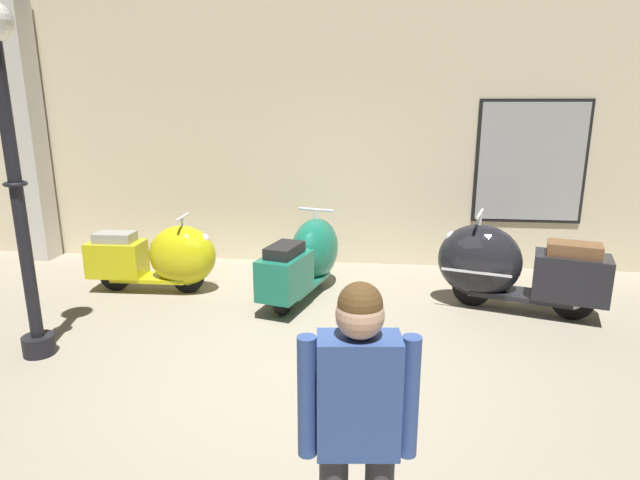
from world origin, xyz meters
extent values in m
plane|color=gray|center=(0.00, 0.00, 0.00)|extent=(60.00, 60.00, 0.00)
cube|color=beige|center=(0.00, 3.49, 1.84)|extent=(18.00, 0.20, 3.67)
cube|color=black|center=(2.64, 3.37, 1.47)|extent=(1.42, 0.03, 1.62)
cube|color=#9E9E9E|center=(2.64, 3.35, 1.47)|extent=(1.34, 0.01, 1.54)
cube|color=beige|center=(-4.26, 3.14, 1.84)|extent=(0.36, 0.36, 3.67)
cylinder|color=black|center=(-1.60, 1.95, 0.19)|extent=(0.38, 0.09, 0.38)
cylinder|color=silver|center=(-1.60, 1.95, 0.19)|extent=(0.17, 0.10, 0.17)
cylinder|color=black|center=(-2.51, 1.93, 0.19)|extent=(0.38, 0.09, 0.38)
cylinder|color=silver|center=(-2.51, 1.93, 0.19)|extent=(0.17, 0.10, 0.17)
cube|color=gold|center=(-2.06, 1.94, 0.17)|extent=(0.92, 0.37, 0.05)
ellipsoid|color=gold|center=(-1.65, 1.95, 0.46)|extent=(0.82, 0.52, 0.73)
cube|color=gold|center=(-2.47, 1.93, 0.40)|extent=(0.66, 0.40, 0.42)
cube|color=gray|center=(-2.47, 1.93, 0.67)|extent=(0.47, 0.28, 0.11)
sphere|color=silver|center=(-1.38, 1.95, 0.66)|extent=(0.14, 0.14, 0.14)
cylinder|color=silver|center=(-1.62, 1.95, 0.80)|extent=(0.04, 0.04, 0.27)
cylinder|color=silver|center=(-1.62, 1.95, 0.93)|extent=(0.04, 0.42, 0.03)
cube|color=silver|center=(-1.66, 2.19, 0.42)|extent=(0.64, 0.03, 0.02)
cylinder|color=black|center=(-0.08, 2.35, 0.20)|extent=(0.18, 0.41, 0.40)
cylinder|color=silver|center=(-0.08, 2.35, 0.20)|extent=(0.14, 0.20, 0.18)
cylinder|color=black|center=(-0.33, 1.42, 0.20)|extent=(0.18, 0.41, 0.40)
cylinder|color=silver|center=(-0.33, 1.42, 0.20)|extent=(0.14, 0.20, 0.18)
cube|color=#196B51|center=(-0.21, 1.89, 0.18)|extent=(0.60, 1.02, 0.05)
ellipsoid|color=#196B51|center=(-0.10, 2.30, 0.49)|extent=(0.73, 0.95, 0.77)
cube|color=#196B51|center=(-0.32, 1.46, 0.42)|extent=(0.57, 0.77, 0.44)
cube|color=black|center=(-0.32, 1.46, 0.70)|extent=(0.40, 0.54, 0.12)
sphere|color=silver|center=(-0.02, 2.57, 0.70)|extent=(0.15, 0.15, 0.15)
cylinder|color=silver|center=(-0.09, 2.33, 0.84)|extent=(0.04, 0.04, 0.28)
cylinder|color=silver|center=(-0.09, 2.33, 0.98)|extent=(0.44, 0.15, 0.03)
cube|color=silver|center=(-0.34, 2.37, 0.44)|extent=(0.19, 0.66, 0.02)
cylinder|color=black|center=(1.74, 1.91, 0.22)|extent=(0.44, 0.21, 0.43)
cylinder|color=silver|center=(1.74, 1.91, 0.22)|extent=(0.22, 0.15, 0.20)
cylinder|color=black|center=(2.73, 1.63, 0.22)|extent=(0.44, 0.21, 0.43)
cylinder|color=silver|center=(2.73, 1.63, 0.22)|extent=(0.22, 0.15, 0.20)
cube|color=black|center=(2.24, 1.77, 0.20)|extent=(1.10, 0.66, 0.05)
ellipsoid|color=black|center=(1.79, 1.90, 0.53)|extent=(1.03, 0.80, 0.83)
cube|color=black|center=(2.69, 1.64, 0.46)|extent=(0.83, 0.62, 0.48)
cube|color=brown|center=(2.69, 1.64, 0.76)|extent=(0.59, 0.44, 0.13)
sphere|color=silver|center=(1.50, 1.99, 0.75)|extent=(0.16, 0.16, 0.16)
cylinder|color=silver|center=(1.76, 1.91, 0.91)|extent=(0.05, 0.05, 0.30)
cylinder|color=silver|center=(1.76, 1.91, 1.06)|extent=(0.17, 0.47, 0.03)
cube|color=silver|center=(1.72, 1.63, 0.47)|extent=(0.70, 0.22, 0.03)
cylinder|color=black|center=(-2.38, 0.22, 0.09)|extent=(0.28, 0.28, 0.18)
cylinder|color=black|center=(-2.38, 0.22, 1.44)|extent=(0.11, 0.11, 2.52)
torus|color=black|center=(-2.38, 0.22, 1.57)|extent=(0.19, 0.19, 0.04)
cube|color=#334C8C|center=(0.60, -1.87, 1.03)|extent=(0.37, 0.22, 0.54)
cylinder|color=#334C8C|center=(0.81, -1.84, 1.02)|extent=(0.08, 0.08, 0.55)
cylinder|color=#334C8C|center=(0.38, -1.89, 1.02)|extent=(0.08, 0.08, 0.55)
sphere|color=tan|center=(0.60, -1.87, 1.39)|extent=(0.20, 0.20, 0.20)
sphere|color=brown|center=(0.60, -1.87, 1.44)|extent=(0.19, 0.19, 0.19)
camera|label=1|loc=(0.66, -3.86, 2.22)|focal=29.50mm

